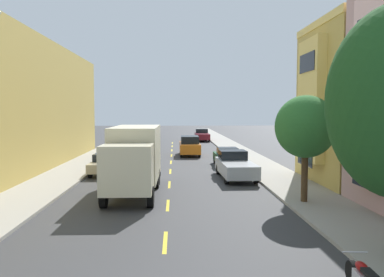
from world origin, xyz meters
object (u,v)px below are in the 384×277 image
at_px(parked_sedan_champagne, 107,163).
at_px(street_tree_second, 306,127).
at_px(parked_pickup_teal, 145,134).
at_px(parked_hatchback_forest, 227,156).
at_px(delivery_box_truck, 135,156).
at_px(parked_pickup_burgundy, 202,135).
at_px(parked_pickup_silver, 235,166).
at_px(parked_pickup_navy, 138,139).
at_px(parked_suv_charcoal, 124,148).
at_px(moving_orange_sedan, 190,146).

bearing_deg(parked_sedan_champagne, street_tree_second, -40.57).
relative_size(parked_pickup_teal, parked_hatchback_forest, 1.32).
relative_size(delivery_box_truck, parked_pickup_burgundy, 1.43).
relative_size(delivery_box_truck, parked_pickup_teal, 1.43).
relative_size(street_tree_second, parked_pickup_silver, 0.93).
distance_m(parked_pickup_teal, parked_pickup_navy, 10.37).
distance_m(parked_suv_charcoal, moving_orange_sedan, 6.70).
relative_size(delivery_box_truck, parked_pickup_silver, 1.42).
height_order(parked_pickup_burgundy, parked_hatchback_forest, parked_pickup_burgundy).
height_order(delivery_box_truck, parked_pickup_navy, delivery_box_truck).
height_order(delivery_box_truck, parked_suv_charcoal, delivery_box_truck).
distance_m(parked_pickup_teal, parked_pickup_silver, 34.86).
relative_size(parked_sedan_champagne, parked_pickup_silver, 0.84).
xyz_separation_m(street_tree_second, parked_sedan_champagne, (-10.84, 9.28, -2.89)).
xyz_separation_m(parked_sedan_champagne, parked_pickup_navy, (0.17, 21.26, 0.08)).
height_order(parked_pickup_burgundy, parked_suv_charcoal, parked_suv_charcoal).
xyz_separation_m(parked_pickup_teal, parked_hatchback_forest, (8.69, -28.19, -0.07)).
height_order(parked_pickup_teal, parked_pickup_silver, same).
xyz_separation_m(street_tree_second, parked_hatchback_forest, (-1.93, 12.71, -2.88)).
bearing_deg(parked_suv_charcoal, parked_pickup_navy, 89.75).
xyz_separation_m(parked_pickup_silver, parked_suv_charcoal, (-8.59, 10.23, 0.16)).
distance_m(parked_pickup_teal, moving_orange_sedan, 21.71).
relative_size(parked_pickup_burgundy, parked_hatchback_forest, 1.32).
bearing_deg(parked_suv_charcoal, moving_orange_sedan, 23.97).
height_order(parked_pickup_burgundy, parked_pickup_navy, same).
height_order(parked_pickup_navy, parked_hatchback_forest, parked_pickup_navy).
bearing_deg(parked_pickup_teal, street_tree_second, -75.46).
distance_m(delivery_box_truck, parked_hatchback_forest, 11.75).
height_order(delivery_box_truck, parked_hatchback_forest, delivery_box_truck).
height_order(parked_pickup_teal, parked_pickup_navy, same).
relative_size(parked_pickup_burgundy, parked_pickup_navy, 1.00).
bearing_deg(parked_pickup_navy, delivery_box_truck, -84.91).
relative_size(parked_sedan_champagne, parked_pickup_burgundy, 0.85).
bearing_deg(parked_pickup_silver, parked_pickup_navy, 110.00).
bearing_deg(parked_sedan_champagne, delivery_box_truck, -67.68).
xyz_separation_m(delivery_box_truck, parked_pickup_burgundy, (6.14, 35.58, -1.15)).
bearing_deg(street_tree_second, parked_hatchback_forest, 98.61).
bearing_deg(parked_hatchback_forest, street_tree_second, -81.39).
xyz_separation_m(parked_pickup_teal, parked_pickup_silver, (8.48, -33.81, 0.00)).
height_order(street_tree_second, parked_suv_charcoal, street_tree_second).
relative_size(parked_sedan_champagne, parked_suv_charcoal, 0.94).
bearing_deg(parked_hatchback_forest, parked_pickup_burgundy, 90.30).
xyz_separation_m(parked_sedan_champagne, parked_pickup_silver, (8.70, -2.18, 0.08)).
height_order(parked_pickup_teal, moving_orange_sedan, moving_orange_sedan).
height_order(street_tree_second, parked_pickup_silver, street_tree_second).
relative_size(parked_pickup_navy, parked_pickup_silver, 0.99).
bearing_deg(delivery_box_truck, parked_suv_charcoal, 99.89).
bearing_deg(parked_pickup_burgundy, moving_orange_sedan, -97.86).
bearing_deg(delivery_box_truck, parked_pickup_burgundy, 80.22).
relative_size(parked_pickup_burgundy, parked_pickup_silver, 0.99).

